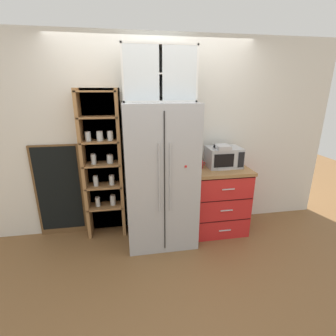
{
  "coord_description": "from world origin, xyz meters",
  "views": [
    {
      "loc": [
        -0.39,
        -2.83,
        1.9
      ],
      "look_at": [
        0.1,
        -0.0,
        0.97
      ],
      "focal_mm": 26.08,
      "sensor_mm": 36.0,
      "label": 1
    }
  ],
  "objects_px": {
    "microwave": "(224,157)",
    "chalkboard_menu": "(59,191)",
    "mug_navy": "(219,163)",
    "coffee_maker": "(221,156)",
    "bottle_green": "(220,158)",
    "refrigerator": "(160,175)",
    "mug_red": "(200,164)"
  },
  "relations": [
    {
      "from": "refrigerator",
      "to": "bottle_green",
      "type": "xyz_separation_m",
      "value": [
        0.82,
        0.11,
        0.15
      ]
    },
    {
      "from": "mug_red",
      "to": "bottle_green",
      "type": "relative_size",
      "value": 0.43
    },
    {
      "from": "refrigerator",
      "to": "chalkboard_menu",
      "type": "relative_size",
      "value": 1.42
    },
    {
      "from": "refrigerator",
      "to": "mug_red",
      "type": "height_order",
      "value": "refrigerator"
    },
    {
      "from": "bottle_green",
      "to": "refrigerator",
      "type": "bearing_deg",
      "value": -172.35
    },
    {
      "from": "microwave",
      "to": "chalkboard_menu",
      "type": "relative_size",
      "value": 0.35
    },
    {
      "from": "bottle_green",
      "to": "chalkboard_menu",
      "type": "distance_m",
      "value": 2.16
    },
    {
      "from": "microwave",
      "to": "mug_red",
      "type": "height_order",
      "value": "microwave"
    },
    {
      "from": "mug_red",
      "to": "bottle_green",
      "type": "bearing_deg",
      "value": -0.37
    },
    {
      "from": "microwave",
      "to": "coffee_maker",
      "type": "bearing_deg",
      "value": -141.9
    },
    {
      "from": "refrigerator",
      "to": "mug_red",
      "type": "distance_m",
      "value": 0.56
    },
    {
      "from": "microwave",
      "to": "chalkboard_menu",
      "type": "xyz_separation_m",
      "value": [
        -2.16,
        0.21,
        -0.41
      ]
    },
    {
      "from": "coffee_maker",
      "to": "mug_navy",
      "type": "relative_size",
      "value": 2.53
    },
    {
      "from": "bottle_green",
      "to": "mug_navy",
      "type": "bearing_deg",
      "value": 82.16
    },
    {
      "from": "mug_red",
      "to": "mug_navy",
      "type": "relative_size",
      "value": 0.99
    },
    {
      "from": "mug_red",
      "to": "bottle_green",
      "type": "height_order",
      "value": "bottle_green"
    },
    {
      "from": "chalkboard_menu",
      "to": "mug_red",
      "type": "bearing_deg",
      "value": -6.73
    },
    {
      "from": "coffee_maker",
      "to": "mug_navy",
      "type": "distance_m",
      "value": 0.12
    },
    {
      "from": "refrigerator",
      "to": "mug_navy",
      "type": "relative_size",
      "value": 14.37
    },
    {
      "from": "chalkboard_menu",
      "to": "refrigerator",
      "type": "bearing_deg",
      "value": -14.23
    },
    {
      "from": "refrigerator",
      "to": "mug_red",
      "type": "xyz_separation_m",
      "value": [
        0.54,
        0.11,
        0.08
      ]
    },
    {
      "from": "coffee_maker",
      "to": "bottle_green",
      "type": "distance_m",
      "value": 0.05
    },
    {
      "from": "refrigerator",
      "to": "coffee_maker",
      "type": "xyz_separation_m",
      "value": [
        0.82,
        0.07,
        0.19
      ]
    },
    {
      "from": "microwave",
      "to": "bottle_green",
      "type": "xyz_separation_m",
      "value": [
        -0.05,
        -0.01,
        -0.01
      ]
    },
    {
      "from": "coffee_maker",
      "to": "bottle_green",
      "type": "bearing_deg",
      "value": 90.0
    },
    {
      "from": "chalkboard_menu",
      "to": "bottle_green",
      "type": "bearing_deg",
      "value": -5.92
    },
    {
      "from": "coffee_maker",
      "to": "bottle_green",
      "type": "relative_size",
      "value": 1.1
    },
    {
      "from": "mug_navy",
      "to": "bottle_green",
      "type": "xyz_separation_m",
      "value": [
        -0.0,
        -0.01,
        0.08
      ]
    },
    {
      "from": "coffee_maker",
      "to": "mug_navy",
      "type": "xyz_separation_m",
      "value": [
        0.0,
        0.05,
        -0.11
      ]
    },
    {
      "from": "mug_navy",
      "to": "bottle_green",
      "type": "relative_size",
      "value": 0.44
    },
    {
      "from": "refrigerator",
      "to": "bottle_green",
      "type": "bearing_deg",
      "value": 7.65
    },
    {
      "from": "mug_navy",
      "to": "coffee_maker",
      "type": "bearing_deg",
      "value": -92.01
    }
  ]
}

